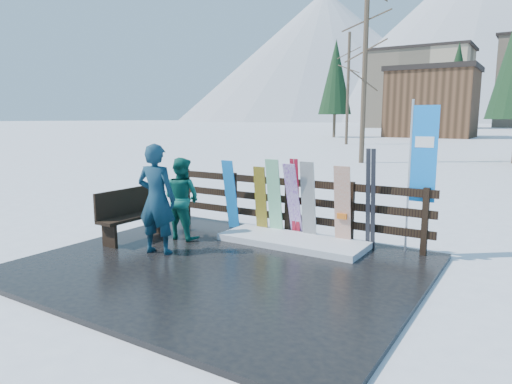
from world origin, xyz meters
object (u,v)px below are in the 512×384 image
Objects in this scene: snowboard_5 at (342,206)px; rental_flag at (420,160)px; bench at (131,213)px; snowboard_3 at (293,201)px; person_back at (182,198)px; snowboard_2 at (261,200)px; snowboard_4 at (308,202)px; person_front at (157,199)px; snowboard_0 at (231,195)px; snowboard_1 at (274,198)px.

snowboard_5 is 0.56× the size of rental_flag.
bench is 3.95m from snowboard_5.
person_back is at bearing -148.13° from snowboard_3.
rental_flag reaches higher than snowboard_2.
snowboard_4 reaches higher than snowboard_3.
bench is 0.80× the size of person_front.
snowboard_4 reaches higher than snowboard_2.
person_front is (-3.74, -2.35, -0.67)m from rental_flag.
person_front is (-1.52, -2.08, 0.21)m from snowboard_3.
snowboard_2 is (0.73, -0.00, -0.05)m from snowboard_0.
snowboard_1 is (1.04, -0.00, 0.04)m from snowboard_0.
snowboard_4 is at bearing -0.00° from snowboard_0.
person_front is (-1.83, -2.08, 0.19)m from snowboard_4.
snowboard_3 is at bearing -173.09° from rental_flag.
snowboard_1 is 1.41m from snowboard_5.
bench is at bearing 35.12° from person_back.
snowboard_0 is at bearing -105.38° from person_front.
person_front is (1.06, -0.40, 0.42)m from bench.
snowboard_1 is 0.82× the size of person_front.
person_front reaches higher than snowboard_1.
snowboard_4 is at bearing -145.14° from person_front.
person_back reaches higher than snowboard_5.
snowboard_1 is 0.73m from snowboard_4.
snowboard_4 is at bearing 180.00° from snowboard_5.
snowboard_4 is at bearing -171.97° from rental_flag.
snowboard_1 is 2.79m from rental_flag.
snowboard_0 is at bearing 180.00° from snowboard_1.
snowboard_1 is 0.42m from snowboard_3.
snowboard_0 is at bearing -108.20° from person_back.
snowboard_4 is (1.77, -0.00, 0.03)m from snowboard_0.
bench is at bearing -123.53° from snowboard_0.
snowboard_2 is at bearing -124.58° from person_front.
person_back is (-1.39, -1.12, 0.02)m from snowboard_1.
snowboard_1 is 0.98× the size of person_back.
snowboard_3 is 0.81× the size of person_front.
snowboard_5 is at bearing 25.29° from bench.
snowboard_0 is 0.73m from snowboard_2.
snowboard_0 is 2.45m from snowboard_5.
person_back reaches higher than snowboard_3.
person_front is at bearing -117.85° from snowboard_1.
bench is 3.35m from snowboard_4.
person_back is at bearing -158.11° from snowboard_5.
person_front reaches higher than snowboard_4.
snowboard_5 is at bearing 0.00° from snowboard_1.
snowboard_4 is at bearing 30.24° from bench.
rental_flag reaches higher than person_back.
snowboard_5 is 0.94× the size of person_back.
snowboard_1 is at bearing -180.00° from snowboard_4.
bench is 3.08m from snowboard_3.
snowboard_2 reaches higher than bench.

